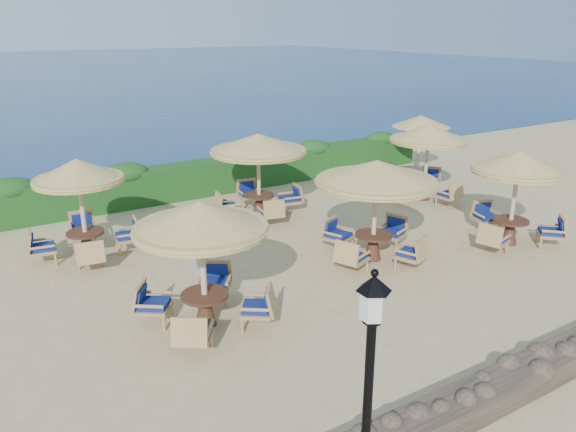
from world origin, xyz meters
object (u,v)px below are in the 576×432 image
Objects in this scene: extra_parasol at (421,121)px; cafe_set_1 at (376,190)px; cafe_set_3 at (81,197)px; cafe_set_5 at (428,147)px; cafe_set_2 at (516,181)px; cafe_set_0 at (202,244)px; cafe_set_4 at (258,158)px; lamp_post at (367,413)px.

cafe_set_1 is at bearing -141.23° from extra_parasol.
cafe_set_3 and cafe_set_5 have the same top height.
cafe_set_1 is at bearing 163.82° from cafe_set_2.
extra_parasol is at bearing 64.80° from cafe_set_2.
cafe_set_5 is (4.96, 3.15, -0.03)m from cafe_set_1.
cafe_set_0 is 6.97m from cafe_set_4.
extra_parasol is at bearing 38.77° from cafe_set_1.
lamp_post is 10.61m from cafe_set_2.
cafe_set_2 is (9.05, -0.33, 0.04)m from cafe_set_0.
cafe_set_1 and cafe_set_2 have the same top height.
cafe_set_2 is 4.41m from cafe_set_5.
cafe_set_5 is at bearing 76.93° from cafe_set_2.
cafe_set_3 is at bearing 95.09° from lamp_post.
lamp_post is 13.92m from cafe_set_5.
cafe_set_1 is at bearing -33.20° from cafe_set_3.
cafe_set_2 is 0.93× the size of cafe_set_3.
cafe_set_4 is 1.09× the size of cafe_set_5.
cafe_set_0 reaches higher than extra_parasol.
cafe_set_1 reaches higher than extra_parasol.
extra_parasol is 7.70m from cafe_set_2.
cafe_set_4 and cafe_set_5 have the same top height.
cafe_set_0 and cafe_set_3 have the same top height.
cafe_set_3 is (-13.52, -1.70, -0.51)m from extra_parasol.
cafe_set_5 is (-2.28, -2.66, -0.30)m from extra_parasol.
extra_parasol is 8.11m from cafe_set_4.
cafe_set_1 and cafe_set_3 have the same top height.
cafe_set_5 is (10.04, 3.97, 0.08)m from cafe_set_0.
cafe_set_1 is at bearing 9.15° from cafe_set_0.
cafe_set_0 is 1.00× the size of cafe_set_2.
cafe_set_3 is at bearing 103.62° from cafe_set_0.
lamp_post reaches higher than cafe_set_3.
lamp_post is 1.07× the size of cafe_set_1.
cafe_set_2 is at bearing -50.73° from cafe_set_4.
cafe_set_3 is (-1.20, 4.93, -0.13)m from cafe_set_0.
cafe_set_2 is (9.33, 5.04, 0.27)m from lamp_post.
cafe_set_3 is at bearing 175.09° from cafe_set_5.
cafe_set_1 is 7.51m from cafe_set_3.
cafe_set_1 is at bearing -80.39° from cafe_set_4.
lamp_post reaches higher than cafe_set_1.
cafe_set_2 reaches higher than extra_parasol.
cafe_set_0 is 0.97× the size of cafe_set_5.
lamp_post is 1.38× the size of extra_parasol.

